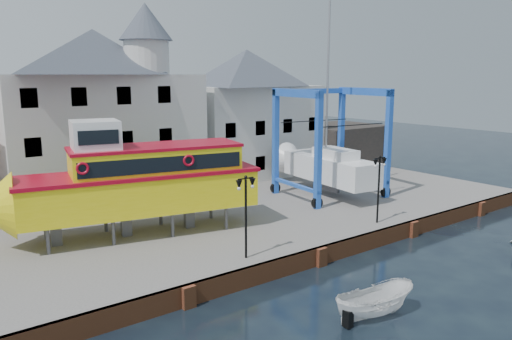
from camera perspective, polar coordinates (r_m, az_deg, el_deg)
ground at (r=27.21m, az=7.35°, el=-10.79°), size 140.00×140.00×0.00m
hardstanding at (r=35.31m, az=-5.23°, el=-4.79°), size 44.00×22.00×1.00m
quay_wall at (r=27.10m, az=7.21°, el=-9.75°), size 44.00×0.47×1.00m
building_white_main at (r=38.68m, az=-17.48°, el=6.43°), size 14.00×8.30×14.00m
building_white_right at (r=45.79m, az=-1.05°, el=6.60°), size 12.00×8.00×11.20m
shed_dark at (r=51.26m, az=9.39°, el=2.87°), size 8.00×7.00×4.00m
lamp_post_left at (r=24.33m, az=-1.18°, el=-2.99°), size 1.12×0.32×4.20m
lamp_post_right at (r=31.12m, az=13.91°, el=-0.25°), size 1.12×0.32×4.20m
tour_boat at (r=28.69m, az=-14.77°, el=-1.34°), size 15.57×6.59×6.60m
travel_lift at (r=38.50m, az=7.62°, el=1.13°), size 7.76×10.41×15.39m
motorboat_a at (r=22.39m, az=13.31°, el=-15.96°), size 4.05×2.19×1.48m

